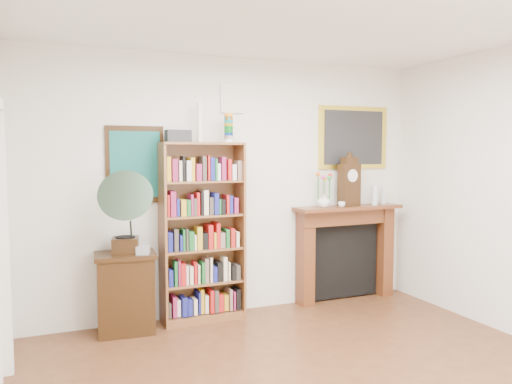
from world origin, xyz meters
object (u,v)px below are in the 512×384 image
mantel_clock (349,182)px  gramophone (127,208)px  bottle_left (375,195)px  side_cabinet (126,293)px  flower_vase (324,201)px  cd_stack (143,250)px  bookshelf (202,222)px  teacup (342,204)px  fireplace (345,244)px  bottle_right (383,196)px

mantel_clock → gramophone: bearing=175.7°
mantel_clock → bottle_left: (0.34, -0.03, -0.16)m
side_cabinet → gramophone: size_ratio=0.97×
side_cabinet → bottle_left: bottle_left is taller
flower_vase → cd_stack: bearing=-175.4°
bookshelf → cd_stack: bookshelf is taller
mantel_clock → flower_vase: bearing=174.1°
bookshelf → side_cabinet: bearing=-177.3°
cd_stack → teacup: (2.30, 0.11, 0.34)m
fireplace → teacup: bearing=-137.5°
fireplace → bottle_left: bottle_left is taller
cd_stack → mantel_clock: 2.53m
side_cabinet → fireplace: (2.60, 0.13, 0.27)m
flower_vase → bottle_right: bearing=3.6°
bottle_left → gramophone: bearing=-176.7°
bookshelf → side_cabinet: 1.04m
bookshelf → side_cabinet: size_ratio=2.73×
cd_stack → mantel_clock: bearing=4.4°
fireplace → teacup: 0.54m
mantel_clock → bottle_right: bearing=-4.5°
bookshelf → flower_vase: size_ratio=14.17×
teacup → bottle_left: (0.50, 0.05, 0.09)m
cd_stack → bottle_right: 3.01m
fireplace → bottle_right: size_ratio=6.78×
bottle_left → bookshelf: bearing=179.6°
cd_stack → teacup: size_ratio=1.46×
flower_vase → bottle_left: bottle_left is taller
gramophone → bottle_right: 3.13m
flower_vase → teacup: 0.21m
bookshelf → cd_stack: 0.71m
gramophone → side_cabinet: bearing=105.3°
teacup → bottle_left: bottle_left is taller
teacup → bottle_right: 0.69m
gramophone → teacup: 2.45m
bookshelf → bottle_left: 2.16m
teacup → bottle_left: size_ratio=0.34×
side_cabinet → bottle_left: bearing=5.1°
mantel_clock → bottle_right: 0.55m
bottle_right → gramophone: bearing=-175.6°
bookshelf → bottle_right: bearing=0.1°
bookshelf → teacup: (1.65, -0.06, 0.12)m
bookshelf → cd_stack: bearing=-166.7°
teacup → mantel_clock: bearing=28.3°
gramophone → bottle_right: size_ratio=4.08×
gramophone → flower_vase: bearing=15.8°
flower_vase → bottle_right: size_ratio=0.76×
bookshelf → flower_vase: bookshelf is taller
side_cabinet → fireplace: fireplace is taller
side_cabinet → mantel_clock: size_ratio=1.37×
cd_stack → bottle_left: 2.83m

